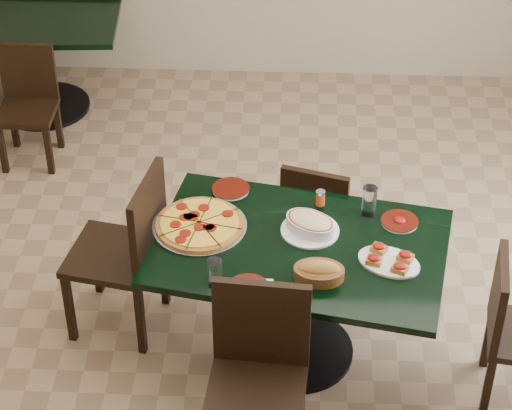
{
  "coord_description": "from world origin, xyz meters",
  "views": [
    {
      "loc": [
        0.25,
        -4.07,
        3.89
      ],
      "look_at": [
        0.06,
        0.0,
        0.79
      ],
      "focal_mm": 70.0,
      "sensor_mm": 36.0,
      "label": 1
    }
  ],
  "objects_px": {
    "chair_far": "(318,216)",
    "chair_left": "(129,246)",
    "back_chair_near": "(28,99)",
    "pepperoni_pizza": "(200,225)",
    "main_table": "(299,273)",
    "chair_near": "(258,368)",
    "lasagna_casserole": "(310,224)",
    "bruschetta_platter": "(389,259)",
    "back_table": "(36,44)",
    "bread_basket": "(319,272)"
  },
  "relations": [
    {
      "from": "pepperoni_pizza",
      "to": "lasagna_casserole",
      "type": "distance_m",
      "value": 0.56
    },
    {
      "from": "back_chair_near",
      "to": "pepperoni_pizza",
      "type": "distance_m",
      "value": 2.17
    },
    {
      "from": "main_table",
      "to": "pepperoni_pizza",
      "type": "relative_size",
      "value": 3.29
    },
    {
      "from": "chair_left",
      "to": "pepperoni_pizza",
      "type": "bearing_deg",
      "value": 90.91
    },
    {
      "from": "pepperoni_pizza",
      "to": "chair_left",
      "type": "bearing_deg",
      "value": 169.76
    },
    {
      "from": "chair_left",
      "to": "pepperoni_pizza",
      "type": "relative_size",
      "value": 2.06
    },
    {
      "from": "bruschetta_platter",
      "to": "chair_left",
      "type": "bearing_deg",
      "value": -166.24
    },
    {
      "from": "chair_near",
      "to": "back_table",
      "type": "bearing_deg",
      "value": 123.97
    },
    {
      "from": "chair_left",
      "to": "lasagna_casserole",
      "type": "distance_m",
      "value": 0.97
    },
    {
      "from": "back_chair_near",
      "to": "lasagna_casserole",
      "type": "bearing_deg",
      "value": -42.4
    },
    {
      "from": "back_table",
      "to": "pepperoni_pizza",
      "type": "bearing_deg",
      "value": -62.81
    },
    {
      "from": "chair_left",
      "to": "back_chair_near",
      "type": "relative_size",
      "value": 1.24
    },
    {
      "from": "pepperoni_pizza",
      "to": "bread_basket",
      "type": "bearing_deg",
      "value": -30.87
    },
    {
      "from": "chair_far",
      "to": "bruschetta_platter",
      "type": "xyz_separation_m",
      "value": [
        0.33,
        -0.74,
        0.32
      ]
    },
    {
      "from": "chair_near",
      "to": "bruschetta_platter",
      "type": "bearing_deg",
      "value": 45.04
    },
    {
      "from": "pepperoni_pizza",
      "to": "lasagna_casserole",
      "type": "relative_size",
      "value": 1.52
    },
    {
      "from": "back_table",
      "to": "bread_basket",
      "type": "distance_m",
      "value": 3.32
    },
    {
      "from": "chair_far",
      "to": "pepperoni_pizza",
      "type": "distance_m",
      "value": 0.85
    },
    {
      "from": "back_chair_near",
      "to": "bruschetta_platter",
      "type": "distance_m",
      "value": 2.99
    },
    {
      "from": "back_table",
      "to": "chair_left",
      "type": "height_order",
      "value": "chair_left"
    },
    {
      "from": "back_chair_near",
      "to": "bruschetta_platter",
      "type": "height_order",
      "value": "bruschetta_platter"
    },
    {
      "from": "chair_left",
      "to": "bruschetta_platter",
      "type": "height_order",
      "value": "chair_left"
    },
    {
      "from": "chair_near",
      "to": "bruschetta_platter",
      "type": "distance_m",
      "value": 0.83
    },
    {
      "from": "chair_far",
      "to": "bruschetta_platter",
      "type": "bearing_deg",
      "value": 129.91
    },
    {
      "from": "main_table",
      "to": "back_chair_near",
      "type": "height_order",
      "value": "back_chair_near"
    },
    {
      "from": "main_table",
      "to": "chair_left",
      "type": "xyz_separation_m",
      "value": [
        -0.89,
        0.19,
        -0.01
      ]
    },
    {
      "from": "bread_basket",
      "to": "main_table",
      "type": "bearing_deg",
      "value": 113.17
    },
    {
      "from": "chair_far",
      "to": "back_chair_near",
      "type": "bearing_deg",
      "value": -15.81
    },
    {
      "from": "lasagna_casserole",
      "to": "main_table",
      "type": "bearing_deg",
      "value": -82.11
    },
    {
      "from": "chair_near",
      "to": "back_chair_near",
      "type": "height_order",
      "value": "chair_near"
    },
    {
      "from": "back_table",
      "to": "chair_near",
      "type": "bearing_deg",
      "value": -64.54
    },
    {
      "from": "lasagna_casserole",
      "to": "bruschetta_platter",
      "type": "relative_size",
      "value": 0.84
    },
    {
      "from": "chair_far",
      "to": "chair_left",
      "type": "xyz_separation_m",
      "value": [
        -0.99,
        -0.44,
        0.11
      ]
    },
    {
      "from": "chair_near",
      "to": "bread_basket",
      "type": "xyz_separation_m",
      "value": [
        0.27,
        0.39,
        0.25
      ]
    },
    {
      "from": "back_table",
      "to": "chair_left",
      "type": "distance_m",
      "value": 2.44
    },
    {
      "from": "chair_far",
      "to": "back_chair_near",
      "type": "relative_size",
      "value": 1.02
    },
    {
      "from": "main_table",
      "to": "bruschetta_platter",
      "type": "height_order",
      "value": "bruschetta_platter"
    },
    {
      "from": "main_table",
      "to": "bread_basket",
      "type": "xyz_separation_m",
      "value": [
        0.09,
        -0.24,
        0.22
      ]
    },
    {
      "from": "lasagna_casserole",
      "to": "bruschetta_platter",
      "type": "distance_m",
      "value": 0.45
    },
    {
      "from": "pepperoni_pizza",
      "to": "chair_near",
      "type": "bearing_deg",
      "value": -66.26
    },
    {
      "from": "chair_near",
      "to": "lasagna_casserole",
      "type": "xyz_separation_m",
      "value": [
        0.23,
        0.75,
        0.26
      ]
    },
    {
      "from": "main_table",
      "to": "chair_near",
      "type": "distance_m",
      "value": 0.66
    },
    {
      "from": "chair_far",
      "to": "pepperoni_pizza",
      "type": "xyz_separation_m",
      "value": [
        -0.61,
        -0.51,
        0.32
      ]
    },
    {
      "from": "back_chair_near",
      "to": "back_table",
      "type": "bearing_deg",
      "value": 96.55
    },
    {
      "from": "lasagna_casserole",
      "to": "bruschetta_platter",
      "type": "bearing_deg",
      "value": 1.76
    },
    {
      "from": "main_table",
      "to": "chair_left",
      "type": "bearing_deg",
      "value": 178.96
    },
    {
      "from": "chair_near",
      "to": "lasagna_casserole",
      "type": "distance_m",
      "value": 0.82
    },
    {
      "from": "chair_far",
      "to": "chair_left",
      "type": "distance_m",
      "value": 1.09
    },
    {
      "from": "chair_far",
      "to": "chair_left",
      "type": "relative_size",
      "value": 0.82
    },
    {
      "from": "bread_basket",
      "to": "bruschetta_platter",
      "type": "height_order",
      "value": "bread_basket"
    }
  ]
}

